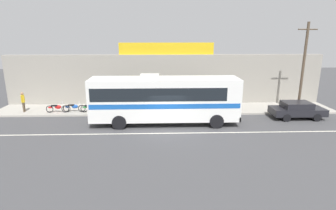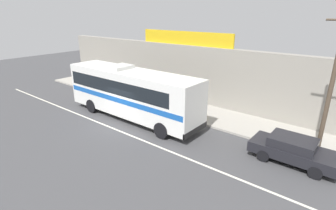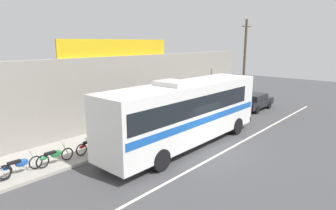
{
  "view_description": "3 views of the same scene",
  "coord_description": "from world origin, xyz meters",
  "px_view_note": "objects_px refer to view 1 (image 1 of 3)",
  "views": [
    {
      "loc": [
        -0.62,
        -18.64,
        6.8
      ],
      "look_at": [
        0.09,
        2.17,
        1.25
      ],
      "focal_mm": 29.12,
      "sensor_mm": 36.0,
      "label": 1
    },
    {
      "loc": [
        12.95,
        -10.88,
        7.38
      ],
      "look_at": [
        2.47,
        2.19,
        1.37
      ],
      "focal_mm": 27.7,
      "sensor_mm": 36.0,
      "label": 2
    },
    {
      "loc": [
        -12.28,
        -8.02,
        5.73
      ],
      "look_at": [
        -0.37,
        2.5,
        2.2
      ],
      "focal_mm": 30.43,
      "sensor_mm": 36.0,
      "label": 3
    }
  ],
  "objects_px": {
    "motorcycle_black": "(57,108)",
    "pedestrian_near_shop": "(128,99)",
    "motorcycle_blue": "(91,107)",
    "motorcycle_green": "(114,107)",
    "pedestrian_far_left": "(23,100)",
    "intercity_bus": "(164,98)",
    "motorcycle_purple": "(74,107)",
    "utility_pole": "(303,67)",
    "parked_car": "(297,110)"
  },
  "relations": [
    {
      "from": "parked_car",
      "to": "pedestrian_near_shop",
      "type": "height_order",
      "value": "pedestrian_near_shop"
    },
    {
      "from": "parked_car",
      "to": "utility_pole",
      "type": "distance_m",
      "value": 3.75
    },
    {
      "from": "utility_pole",
      "to": "pedestrian_far_left",
      "type": "xyz_separation_m",
      "value": [
        -23.83,
        0.61,
        -2.87
      ]
    },
    {
      "from": "utility_pole",
      "to": "intercity_bus",
      "type": "bearing_deg",
      "value": -167.85
    },
    {
      "from": "motorcycle_green",
      "to": "pedestrian_far_left",
      "type": "relative_size",
      "value": 1.08
    },
    {
      "from": "intercity_bus",
      "to": "parked_car",
      "type": "relative_size",
      "value": 2.63
    },
    {
      "from": "motorcycle_purple",
      "to": "motorcycle_black",
      "type": "distance_m",
      "value": 1.4
    },
    {
      "from": "parked_car",
      "to": "motorcycle_purple",
      "type": "bearing_deg",
      "value": 173.89
    },
    {
      "from": "motorcycle_green",
      "to": "parked_car",
      "type": "bearing_deg",
      "value": -6.86
    },
    {
      "from": "intercity_bus",
      "to": "pedestrian_far_left",
      "type": "distance_m",
      "value": 12.48
    },
    {
      "from": "motorcycle_green",
      "to": "pedestrian_near_shop",
      "type": "bearing_deg",
      "value": 41.29
    },
    {
      "from": "intercity_bus",
      "to": "utility_pole",
      "type": "xyz_separation_m",
      "value": [
        11.79,
        2.54,
        1.96
      ]
    },
    {
      "from": "utility_pole",
      "to": "parked_car",
      "type": "bearing_deg",
      "value": -119.95
    },
    {
      "from": "motorcycle_purple",
      "to": "motorcycle_black",
      "type": "relative_size",
      "value": 0.98
    },
    {
      "from": "motorcycle_blue",
      "to": "pedestrian_far_left",
      "type": "xyz_separation_m",
      "value": [
        -5.82,
        0.33,
        0.59
      ]
    },
    {
      "from": "motorcycle_green",
      "to": "intercity_bus",
      "type": "bearing_deg",
      "value": -33.44
    },
    {
      "from": "intercity_bus",
      "to": "pedestrian_near_shop",
      "type": "height_order",
      "value": "intercity_bus"
    },
    {
      "from": "motorcycle_blue",
      "to": "motorcycle_green",
      "type": "height_order",
      "value": "same"
    },
    {
      "from": "parked_car",
      "to": "pedestrian_far_left",
      "type": "xyz_separation_m",
      "value": [
        -22.93,
        2.17,
        0.42
      ]
    },
    {
      "from": "utility_pole",
      "to": "motorcycle_blue",
      "type": "distance_m",
      "value": 18.35
    },
    {
      "from": "pedestrian_far_left",
      "to": "motorcycle_black",
      "type": "bearing_deg",
      "value": -6.0
    },
    {
      "from": "utility_pole",
      "to": "motorcycle_green",
      "type": "bearing_deg",
      "value": 179.08
    },
    {
      "from": "utility_pole",
      "to": "pedestrian_near_shop",
      "type": "bearing_deg",
      "value": 175.18
    },
    {
      "from": "motorcycle_black",
      "to": "motorcycle_purple",
      "type": "bearing_deg",
      "value": 5.26
    },
    {
      "from": "intercity_bus",
      "to": "motorcycle_green",
      "type": "height_order",
      "value": "intercity_bus"
    },
    {
      "from": "pedestrian_far_left",
      "to": "pedestrian_near_shop",
      "type": "relative_size",
      "value": 1.08
    },
    {
      "from": "motorcycle_purple",
      "to": "motorcycle_black",
      "type": "bearing_deg",
      "value": -174.74
    },
    {
      "from": "pedestrian_far_left",
      "to": "pedestrian_near_shop",
      "type": "distance_m",
      "value": 8.97
    },
    {
      "from": "parked_car",
      "to": "pedestrian_far_left",
      "type": "distance_m",
      "value": 23.04
    },
    {
      "from": "parked_car",
      "to": "motorcycle_blue",
      "type": "xyz_separation_m",
      "value": [
        -17.11,
        1.84,
        -0.17
      ]
    },
    {
      "from": "motorcycle_black",
      "to": "pedestrian_near_shop",
      "type": "distance_m",
      "value": 6.12
    },
    {
      "from": "motorcycle_purple",
      "to": "motorcycle_green",
      "type": "height_order",
      "value": "same"
    },
    {
      "from": "parked_car",
      "to": "motorcycle_purple",
      "type": "xyz_separation_m",
      "value": [
        -18.61,
        1.99,
        -0.17
      ]
    },
    {
      "from": "parked_car",
      "to": "motorcycle_blue",
      "type": "relative_size",
      "value": 2.31
    },
    {
      "from": "intercity_bus",
      "to": "motorcycle_blue",
      "type": "xyz_separation_m",
      "value": [
        -6.23,
        2.82,
        -1.5
      ]
    },
    {
      "from": "pedestrian_far_left",
      "to": "pedestrian_near_shop",
      "type": "height_order",
      "value": "pedestrian_far_left"
    },
    {
      "from": "intercity_bus",
      "to": "motorcycle_green",
      "type": "distance_m",
      "value": 5.29
    },
    {
      "from": "motorcycle_black",
      "to": "motorcycle_blue",
      "type": "bearing_deg",
      "value": -0.47
    },
    {
      "from": "motorcycle_purple",
      "to": "pedestrian_far_left",
      "type": "xyz_separation_m",
      "value": [
        -4.32,
        0.18,
        0.59
      ]
    },
    {
      "from": "pedestrian_far_left",
      "to": "motorcycle_purple",
      "type": "bearing_deg",
      "value": -2.38
    },
    {
      "from": "motorcycle_green",
      "to": "utility_pole",
      "type": "bearing_deg",
      "value": -0.92
    },
    {
      "from": "motorcycle_purple",
      "to": "pedestrian_far_left",
      "type": "height_order",
      "value": "pedestrian_far_left"
    },
    {
      "from": "intercity_bus",
      "to": "motorcycle_blue",
      "type": "bearing_deg",
      "value": 155.66
    },
    {
      "from": "intercity_bus",
      "to": "pedestrian_near_shop",
      "type": "distance_m",
      "value": 5.0
    },
    {
      "from": "intercity_bus",
      "to": "motorcycle_black",
      "type": "distance_m",
      "value": 9.66
    },
    {
      "from": "parked_car",
      "to": "motorcycle_blue",
      "type": "height_order",
      "value": "parked_car"
    },
    {
      "from": "motorcycle_blue",
      "to": "motorcycle_purple",
      "type": "bearing_deg",
      "value": 174.2
    },
    {
      "from": "intercity_bus",
      "to": "motorcycle_green",
      "type": "relative_size",
      "value": 5.89
    },
    {
      "from": "utility_pole",
      "to": "pedestrian_near_shop",
      "type": "xyz_separation_m",
      "value": [
        -14.88,
        1.26,
        -2.96
      ]
    },
    {
      "from": "motorcycle_purple",
      "to": "motorcycle_green",
      "type": "bearing_deg",
      "value": -2.85
    }
  ]
}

